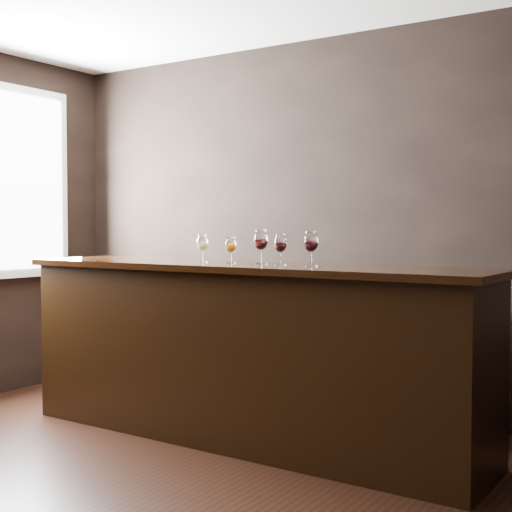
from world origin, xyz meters
The scene contains 10 objects.
ground centered at (0.00, 0.00, 0.00)m, with size 5.00×5.00×0.00m, color black.
room_shell centered at (-0.23, 0.11, 1.81)m, with size 5.02×4.52×2.81m.
bar_counter centered at (-0.09, 1.21, 0.55)m, with size 3.14×0.68×1.10m, color black.
bar_top centered at (-0.09, 1.21, 1.12)m, with size 3.25×0.75×0.04m, color black.
back_bar_shelf centered at (-0.14, 2.03, 0.43)m, with size 2.41×0.40×0.87m, color black.
glass_white centered at (-0.41, 1.18, 1.27)m, with size 0.08×0.08×0.18m.
glass_amber centered at (-0.20, 1.22, 1.26)m, with size 0.07×0.07×0.17m.
glass_red_a centered at (0.01, 1.24, 1.29)m, with size 0.09×0.09×0.22m.
glass_red_b centered at (0.19, 1.19, 1.27)m, with size 0.08×0.08×0.19m.
glass_red_c centered at (0.41, 1.19, 1.28)m, with size 0.09×0.09×0.21m.
Camera 1 is at (2.47, -2.56, 1.38)m, focal length 50.00 mm.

